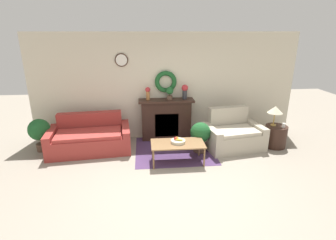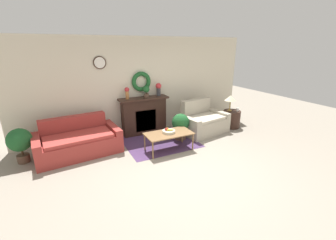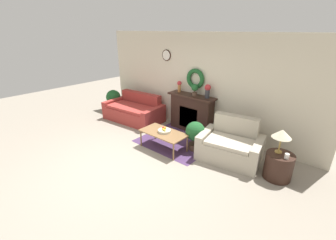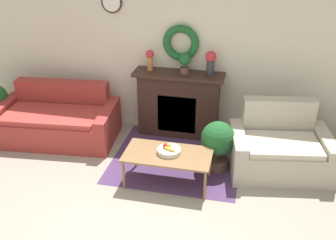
# 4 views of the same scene
# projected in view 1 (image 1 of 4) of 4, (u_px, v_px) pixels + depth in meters

# --- Properties ---
(ground_plane) EXTENTS (16.00, 16.00, 0.00)m
(ground_plane) POSITION_uv_depth(u_px,v_px,m) (178.00, 191.00, 4.67)
(ground_plane) COLOR gray
(floor_rug) EXTENTS (1.84, 1.70, 0.01)m
(floor_rug) POSITION_uv_depth(u_px,v_px,m) (174.00, 150.00, 6.28)
(floor_rug) COLOR #4C335B
(floor_rug) RESTS_ON ground_plane
(wall_back) EXTENTS (6.80, 0.18, 2.70)m
(wall_back) POSITION_uv_depth(u_px,v_px,m) (165.00, 86.00, 6.73)
(wall_back) COLOR beige
(wall_back) RESTS_ON ground_plane
(fireplace) EXTENTS (1.40, 0.41, 1.07)m
(fireplace) POSITION_uv_depth(u_px,v_px,m) (166.00, 119.00, 6.80)
(fireplace) COLOR #331E16
(fireplace) RESTS_ON ground_plane
(couch_left) EXTENTS (1.95, 1.17, 0.83)m
(couch_left) POSITION_uv_depth(u_px,v_px,m) (90.00, 138.00, 6.22)
(couch_left) COLOR #9E332D
(couch_left) RESTS_ON ground_plane
(loveseat_right) EXTENTS (1.47, 1.12, 0.94)m
(loveseat_right) POSITION_uv_depth(u_px,v_px,m) (233.00, 135.00, 6.37)
(loveseat_right) COLOR #B2A893
(loveseat_right) RESTS_ON ground_plane
(coffee_table) EXTENTS (1.14, 0.60, 0.45)m
(coffee_table) POSITION_uv_depth(u_px,v_px,m) (178.00, 145.00, 5.59)
(coffee_table) COLOR olive
(coffee_table) RESTS_ON ground_plane
(fruit_bowl) EXTENTS (0.31, 0.31, 0.12)m
(fruit_bowl) POSITION_uv_depth(u_px,v_px,m) (178.00, 141.00, 5.59)
(fruit_bowl) COLOR beige
(fruit_bowl) RESTS_ON coffee_table
(side_table_by_loveseat) EXTENTS (0.53, 0.53, 0.53)m
(side_table_by_loveseat) POSITION_uv_depth(u_px,v_px,m) (275.00, 136.00, 6.41)
(side_table_by_loveseat) COLOR #331E16
(side_table_by_loveseat) RESTS_ON ground_plane
(table_lamp) EXTENTS (0.36, 0.36, 0.48)m
(table_lamp) POSITION_uv_depth(u_px,v_px,m) (275.00, 110.00, 6.24)
(table_lamp) COLOR #B28E42
(table_lamp) RESTS_ON side_table_by_loveseat
(mug) EXTENTS (0.08, 0.08, 0.10)m
(mug) POSITION_uv_depth(u_px,v_px,m) (284.00, 125.00, 6.23)
(mug) COLOR silver
(mug) RESTS_ON side_table_by_loveseat
(vase_on_mantel_left) EXTENTS (0.13, 0.13, 0.32)m
(vase_on_mantel_left) POSITION_uv_depth(u_px,v_px,m) (148.00, 92.00, 6.54)
(vase_on_mantel_left) COLOR #AD6B38
(vase_on_mantel_left) RESTS_ON fireplace
(vase_on_mantel_right) EXTENTS (0.17, 0.17, 0.37)m
(vase_on_mantel_right) POSITION_uv_depth(u_px,v_px,m) (185.00, 91.00, 6.61)
(vase_on_mantel_right) COLOR #2D2D33
(vase_on_mantel_right) RESTS_ON fireplace
(potted_plant_on_mantel) EXTENTS (0.19, 0.19, 0.32)m
(potted_plant_on_mantel) POSITION_uv_depth(u_px,v_px,m) (170.00, 92.00, 6.57)
(potted_plant_on_mantel) COLOR brown
(potted_plant_on_mantel) RESTS_ON fireplace
(potted_plant_floor_by_couch) EXTENTS (0.50, 0.50, 0.78)m
(potted_plant_floor_by_couch) POSITION_uv_depth(u_px,v_px,m) (39.00, 131.00, 6.11)
(potted_plant_floor_by_couch) COLOR brown
(potted_plant_floor_by_couch) RESTS_ON ground_plane
(potted_plant_floor_by_loveseat) EXTENTS (0.47, 0.47, 0.72)m
(potted_plant_floor_by_loveseat) POSITION_uv_depth(u_px,v_px,m) (200.00, 134.00, 6.09)
(potted_plant_floor_by_loveseat) COLOR brown
(potted_plant_floor_by_loveseat) RESTS_ON ground_plane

